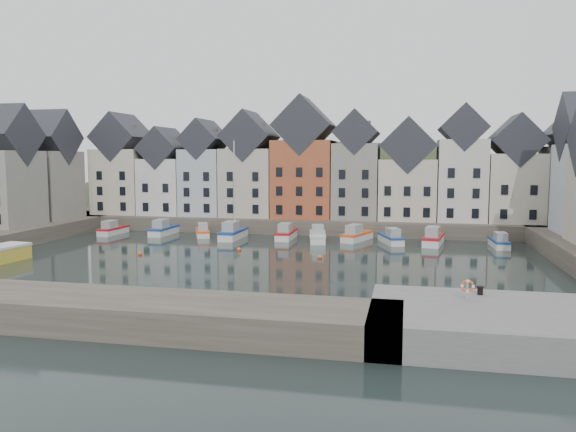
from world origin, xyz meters
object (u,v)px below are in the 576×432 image
(mooring_bollard, at_px, (480,290))
(life_ring_post, at_px, (467,287))
(boat_a, at_px, (113,230))
(boat_d, at_px, (233,233))

(mooring_bollard, height_order, life_ring_post, life_ring_post)
(boat_a, height_order, boat_d, boat_d)
(boat_a, bearing_deg, boat_d, -0.21)
(boat_d, xyz_separation_m, life_ring_post, (26.46, -35.21, 2.00))
(life_ring_post, bearing_deg, mooring_bollard, 59.06)
(boat_a, distance_m, life_ring_post, 57.23)
(boat_a, distance_m, mooring_bollard, 56.98)
(mooring_bollard, distance_m, life_ring_post, 1.97)
(boat_a, relative_size, life_ring_post, 4.54)
(boat_a, height_order, mooring_bollard, mooring_bollard)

